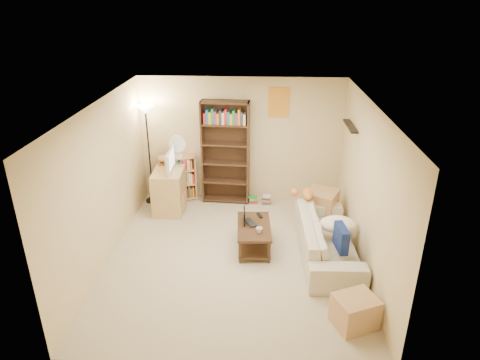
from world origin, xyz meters
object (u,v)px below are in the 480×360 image
object	(u,v)px
tv_stand	(169,191)
television	(167,161)
desk_fan	(177,146)
mug	(259,230)
laptop	(253,222)
tabby_cat	(305,193)
end_cabinet	(355,312)
coffee_table	(254,233)
sofa	(327,238)
side_table	(321,206)
tall_bookshelf	(225,150)
floor_lamp	(147,127)
short_bookshelf	(177,178)

from	to	relation	value
tv_stand	television	distance (m)	0.63
tv_stand	desk_fan	distance (m)	0.90
mug	tv_stand	distance (m)	2.32
tv_stand	desk_fan	xyz separation A→B (m)	(0.12, 0.44, 0.77)
laptop	television	bearing A→B (deg)	27.04
tabby_cat	end_cabinet	xyz separation A→B (m)	(0.45, -2.43, -0.50)
coffee_table	television	size ratio (longest dim) A/B	1.38
tabby_cat	tv_stand	size ratio (longest dim) A/B	0.59
sofa	end_cabinet	world-z (taller)	sofa
desk_fan	side_table	distance (m)	3.00
laptop	desk_fan	bearing A→B (deg)	15.92
tall_bookshelf	floor_lamp	bearing A→B (deg)	-172.64
tall_bookshelf	tabby_cat	bearing A→B (deg)	-32.62
tabby_cat	coffee_table	world-z (taller)	tabby_cat
laptop	end_cabinet	world-z (taller)	laptop
tv_stand	tall_bookshelf	world-z (taller)	tall_bookshelf
short_bookshelf	sofa	bearing A→B (deg)	-53.64
television	desk_fan	distance (m)	0.48
sofa	tabby_cat	distance (m)	0.96
sofa	coffee_table	size ratio (longest dim) A/B	2.18
side_table	television	bearing A→B (deg)	174.57
tv_stand	end_cabinet	size ratio (longest dim) A/B	1.63
sofa	short_bookshelf	world-z (taller)	short_bookshelf
short_bookshelf	mug	bearing A→B (deg)	-69.09
television	floor_lamp	xyz separation A→B (m)	(-0.44, 0.39, 0.54)
coffee_table	laptop	world-z (taller)	laptop
television	tall_bookshelf	xyz separation A→B (m)	(1.06, 0.49, 0.05)
side_table	tabby_cat	bearing A→B (deg)	-136.44
television	floor_lamp	bearing A→B (deg)	47.07
tabby_cat	coffee_table	bearing A→B (deg)	-142.12
mug	desk_fan	xyz separation A→B (m)	(-1.64, 1.95, 0.71)
side_table	end_cabinet	world-z (taller)	side_table
sofa	television	size ratio (longest dim) A/B	3.01
television	sofa	bearing A→B (deg)	-117.62
mug	end_cabinet	bearing A→B (deg)	-50.59
sofa	side_table	world-z (taller)	sofa
sofa	mug	distance (m)	1.12
mug	tv_stand	world-z (taller)	tv_stand
desk_fan	floor_lamp	distance (m)	0.69
tv_stand	television	bearing A→B (deg)	0.00
sofa	tv_stand	size ratio (longest dim) A/B	2.61
mug	television	xyz separation A→B (m)	(-1.76, 1.51, 0.56)
tv_stand	floor_lamp	world-z (taller)	floor_lamp
tv_stand	end_cabinet	bearing A→B (deg)	-46.48
television	short_bookshelf	size ratio (longest dim) A/B	0.76
tabby_cat	tv_stand	xyz separation A→B (m)	(-2.56, 0.60, -0.30)
tabby_cat	laptop	distance (m)	1.11
television	side_table	world-z (taller)	television
television	tall_bookshelf	distance (m)	1.17
laptop	tall_bookshelf	distance (m)	1.90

